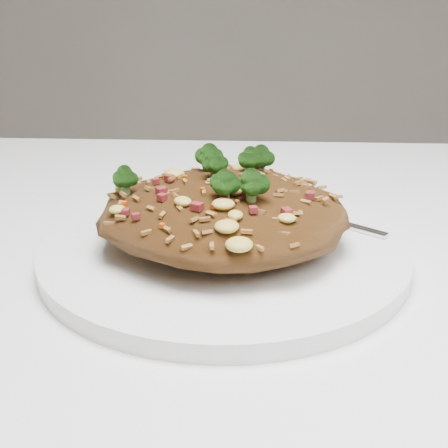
% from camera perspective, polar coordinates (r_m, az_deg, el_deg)
% --- Properties ---
extents(dining_table, '(1.20, 0.80, 0.75)m').
position_cam_1_polar(dining_table, '(0.50, -10.09, -14.98)').
color(dining_table, white).
rests_on(dining_table, ground).
extents(plate, '(0.28, 0.28, 0.01)m').
position_cam_1_polar(plate, '(0.48, -0.00, -2.42)').
color(plate, white).
rests_on(plate, dining_table).
extents(fried_rice, '(0.19, 0.17, 0.07)m').
position_cam_1_polar(fried_rice, '(0.47, -0.02, 1.84)').
color(fried_rice, brown).
rests_on(fried_rice, plate).
extents(fork, '(0.14, 0.11, 0.00)m').
position_cam_1_polar(fork, '(0.53, 7.56, 0.90)').
color(fork, silver).
rests_on(fork, plate).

